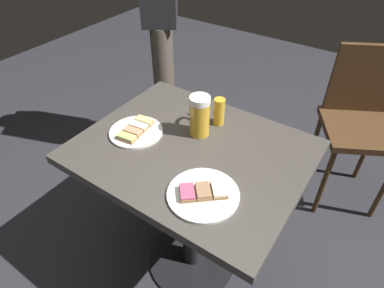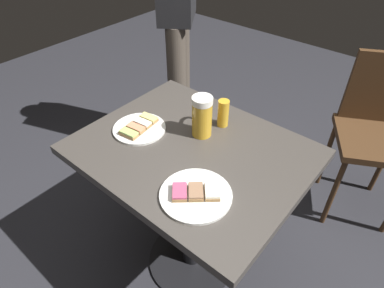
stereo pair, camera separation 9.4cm
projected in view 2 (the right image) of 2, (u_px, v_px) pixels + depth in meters
name	position (u px, v px, depth m)	size (l,w,h in m)	color
ground_plane	(192.00, 259.00, 1.71)	(6.00, 6.00, 0.00)	#28282D
cafe_table	(192.00, 179.00, 1.33)	(0.67, 0.84, 0.75)	black
plate_near	(139.00, 128.00, 1.31)	(0.21, 0.21, 0.03)	white
plate_far	(196.00, 194.00, 1.04)	(0.23, 0.23, 0.03)	white
beer_mug	(202.00, 116.00, 1.25)	(0.13, 0.09, 0.17)	gold
beer_glass_small	(223.00, 113.00, 1.31)	(0.05, 0.05, 0.11)	gold
salt_shaker	(209.00, 110.00, 1.36)	(0.03, 0.03, 0.07)	silver
cafe_chair	(376.00, 127.00, 1.70)	(0.52, 0.52, 0.90)	#472D19
patron_standing	(177.00, 7.00, 1.79)	(0.37, 0.33, 1.69)	#51473D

